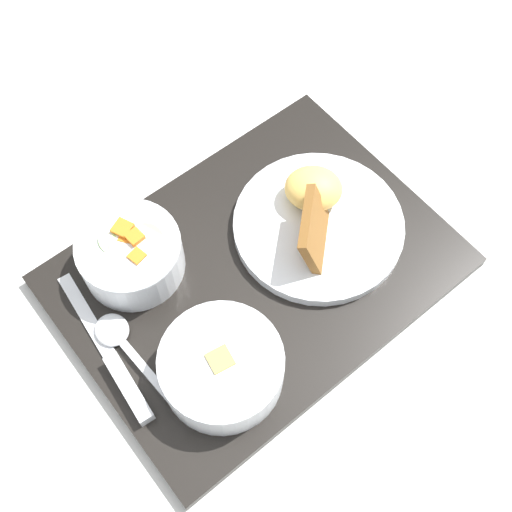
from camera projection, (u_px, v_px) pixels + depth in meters
name	position (u px, v px, depth m)	size (l,w,h in m)	color
ground_plane	(256.00, 274.00, 0.77)	(4.00, 4.00, 0.00)	silver
serving_tray	(256.00, 271.00, 0.76)	(0.49, 0.39, 0.02)	black
bowl_salad	(131.00, 253.00, 0.73)	(0.12, 0.12, 0.06)	silver
bowl_soup	(222.00, 367.00, 0.67)	(0.13, 0.13, 0.05)	silver
plate_main	(317.00, 219.00, 0.77)	(0.21, 0.21, 0.08)	silver
knife	(121.00, 374.00, 0.69)	(0.06, 0.20, 0.02)	silver
spoon	(121.00, 341.00, 0.71)	(0.04, 0.13, 0.01)	silver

